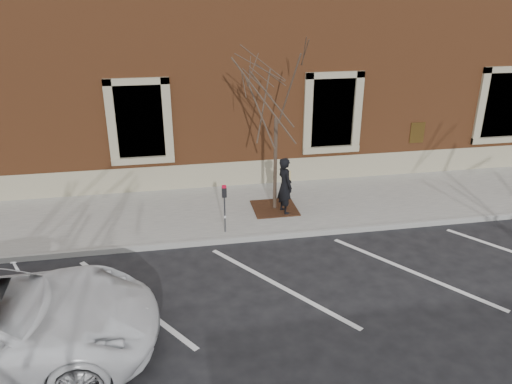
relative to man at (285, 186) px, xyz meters
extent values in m
plane|color=#28282B|center=(-0.93, -1.18, -0.98)|extent=(120.00, 120.00, 0.00)
cube|color=#B5B2AA|center=(-0.93, 0.57, -0.90)|extent=(40.00, 3.50, 0.15)
cube|color=#9E9E99|center=(-0.93, -1.23, -0.90)|extent=(40.00, 0.12, 0.15)
cube|color=brown|center=(-0.93, 6.57, 3.02)|extent=(40.00, 8.50, 8.00)
cube|color=#9C9477|center=(-0.93, 2.35, -0.43)|extent=(40.00, 0.06, 0.80)
cube|color=black|center=(-3.93, 2.47, 1.42)|extent=(1.40, 0.30, 2.20)
cube|color=#9C9477|center=(-3.93, 2.30, 0.22)|extent=(1.90, 0.20, 0.20)
cube|color=black|center=(2.07, 2.47, 1.42)|extent=(1.40, 0.30, 2.20)
cube|color=#9C9477|center=(2.07, 2.30, 0.22)|extent=(1.90, 0.20, 0.20)
cube|color=black|center=(8.07, 2.47, 1.42)|extent=(1.40, 0.30, 2.20)
cube|color=#9C9477|center=(8.07, 2.30, 0.22)|extent=(1.90, 0.20, 0.20)
imported|color=black|center=(0.00, 0.00, 0.00)|extent=(0.54, 0.68, 1.65)
cylinder|color=#595B60|center=(-1.81, -0.88, -0.32)|extent=(0.04, 0.04, 1.00)
cube|color=black|center=(-1.81, -0.88, 0.31)|extent=(0.12, 0.09, 0.26)
cube|color=red|center=(-1.81, -0.88, 0.47)|extent=(0.11, 0.09, 0.06)
cube|color=white|center=(-1.81, -0.93, -0.37)|extent=(0.05, 0.00, 0.07)
cube|color=#472A16|center=(-0.22, 0.31, -0.81)|extent=(1.25, 1.25, 0.03)
cylinder|color=#402D27|center=(-0.22, 0.31, 0.52)|extent=(0.10, 0.10, 2.70)
camera|label=1|loc=(-3.10, -12.58, 5.29)|focal=35.00mm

